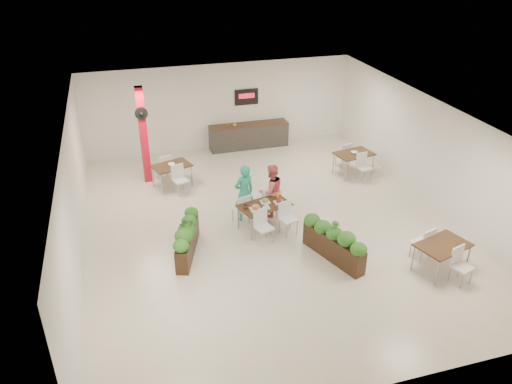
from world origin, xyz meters
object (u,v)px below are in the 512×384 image
at_px(diner_woman, 271,191).
at_px(side_table_a, 172,169).
at_px(planter_left, 187,236).
at_px(red_column, 143,135).
at_px(planter_right, 334,241).
at_px(side_table_b, 354,156).
at_px(side_table_c, 442,249).
at_px(main_table, 264,208).
at_px(diner_man, 244,193).
at_px(service_counter, 249,135).

xyz_separation_m(diner_woman, side_table_a, (-2.51, 2.65, -0.17)).
relative_size(planter_left, side_table_a, 1.15).
bearing_deg(planter_left, red_column, 97.43).
height_order(planter_right, side_table_b, planter_right).
relative_size(red_column, planter_right, 1.62).
bearing_deg(red_column, side_table_b, -11.39).
distance_m(diner_woman, side_table_c, 4.87).
bearing_deg(main_table, side_table_a, 122.38).
height_order(diner_woman, side_table_b, diner_woman).
xyz_separation_m(planter_left, planter_right, (3.50, -1.25, -0.01)).
relative_size(red_column, main_table, 1.69).
height_order(main_table, planter_right, planter_right).
relative_size(side_table_b, side_table_c, 1.00).
bearing_deg(side_table_b, side_table_c, -104.75).
xyz_separation_m(diner_man, side_table_b, (4.35, 1.91, -0.21)).
xyz_separation_m(red_column, diner_woman, (3.25, -3.28, -0.84)).
bearing_deg(planter_right, side_table_c, -27.03).
xyz_separation_m(side_table_a, side_table_b, (6.06, -0.74, 0.01)).
height_order(planter_left, side_table_b, planter_left).
relative_size(diner_man, diner_woman, 1.06).
distance_m(red_column, diner_woman, 4.69).
xyz_separation_m(red_column, main_table, (2.84, -3.94, -1.01)).
bearing_deg(planter_right, diner_man, 123.03).
xyz_separation_m(diner_man, planter_right, (1.64, -2.53, -0.34)).
relative_size(service_counter, side_table_c, 1.79).
bearing_deg(service_counter, diner_man, -106.79).
bearing_deg(diner_man, service_counter, -122.93).
bearing_deg(diner_man, main_table, 104.68).
height_order(main_table, side_table_c, same).
xyz_separation_m(red_column, planter_left, (0.60, -4.56, -1.13)).
relative_size(main_table, planter_left, 0.98).
distance_m(diner_man, diner_woman, 0.80).
distance_m(planter_left, side_table_a, 3.94).
xyz_separation_m(red_column, side_table_b, (6.80, -1.37, -1.01)).
height_order(diner_man, side_table_b, diner_man).
xyz_separation_m(red_column, service_counter, (4.00, 1.86, -1.15)).
distance_m(planter_left, side_table_c, 6.29).
height_order(planter_right, side_table_c, planter_right).
distance_m(main_table, diner_man, 0.79).
bearing_deg(side_table_b, side_table_a, 162.30).
distance_m(side_table_a, side_table_b, 6.10).
distance_m(service_counter, planter_left, 7.27).
bearing_deg(planter_left, side_table_b, 27.24).
xyz_separation_m(diner_woman, side_table_b, (3.55, 1.91, -0.16)).
distance_m(planter_right, side_table_b, 5.20).
bearing_deg(diner_woman, red_column, -61.44).
bearing_deg(diner_man, side_table_a, -73.38).
height_order(diner_man, side_table_c, diner_man).
bearing_deg(planter_left, diner_man, 34.71).
bearing_deg(main_table, diner_woman, 58.17).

